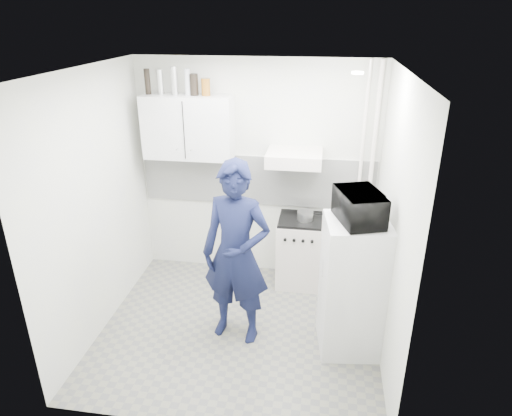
# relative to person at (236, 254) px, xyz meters

# --- Properties ---
(floor) EXTENTS (2.80, 2.80, 0.00)m
(floor) POSITION_rel_person_xyz_m (0.00, 0.07, -0.92)
(floor) COLOR slate
(floor) RESTS_ON ground
(ceiling) EXTENTS (2.80, 2.80, 0.00)m
(ceiling) POSITION_rel_person_xyz_m (0.00, 0.07, 1.68)
(ceiling) COLOR white
(ceiling) RESTS_ON wall_back
(wall_back) EXTENTS (2.80, 0.00, 2.80)m
(wall_back) POSITION_rel_person_xyz_m (0.00, 1.32, 0.38)
(wall_back) COLOR beige
(wall_back) RESTS_ON floor
(wall_left) EXTENTS (0.00, 2.60, 2.60)m
(wall_left) POSITION_rel_person_xyz_m (-1.40, 0.07, 0.38)
(wall_left) COLOR beige
(wall_left) RESTS_ON floor
(wall_right) EXTENTS (0.00, 2.60, 2.60)m
(wall_right) POSITION_rel_person_xyz_m (1.40, 0.07, 0.38)
(wall_right) COLOR beige
(wall_right) RESTS_ON floor
(person) EXTENTS (0.73, 0.54, 1.84)m
(person) POSITION_rel_person_xyz_m (0.00, 0.00, 0.00)
(person) COLOR black
(person) RESTS_ON floor
(stove) EXTENTS (0.51, 0.51, 0.82)m
(stove) POSITION_rel_person_xyz_m (0.55, 1.07, -0.51)
(stove) COLOR silver
(stove) RESTS_ON floor
(fridge) EXTENTS (0.62, 0.62, 1.34)m
(fridge) POSITION_rel_person_xyz_m (1.10, -0.01, -0.25)
(fridge) COLOR white
(fridge) RESTS_ON floor
(stove_top) EXTENTS (0.49, 0.49, 0.03)m
(stove_top) POSITION_rel_person_xyz_m (0.55, 1.07, -0.09)
(stove_top) COLOR black
(stove_top) RESTS_ON stove
(saucepan) EXTENTS (0.18, 0.18, 0.10)m
(saucepan) POSITION_rel_person_xyz_m (0.60, 1.04, -0.02)
(saucepan) COLOR silver
(saucepan) RESTS_ON stove_top
(microwave) EXTENTS (0.59, 0.49, 0.28)m
(microwave) POSITION_rel_person_xyz_m (1.10, -0.01, 0.56)
(microwave) COLOR black
(microwave) RESTS_ON fridge
(bottle_a) EXTENTS (0.06, 0.06, 0.27)m
(bottle_a) POSITION_rel_person_xyz_m (-1.18, 1.14, 1.42)
(bottle_a) COLOR black
(bottle_a) RESTS_ON upper_cabinet
(bottle_b) EXTENTS (0.07, 0.07, 0.26)m
(bottle_b) POSITION_rel_person_xyz_m (-1.04, 1.14, 1.41)
(bottle_b) COLOR silver
(bottle_b) RESTS_ON upper_cabinet
(bottle_c) EXTENTS (0.07, 0.07, 0.30)m
(bottle_c) POSITION_rel_person_xyz_m (-0.88, 1.14, 1.43)
(bottle_c) COLOR silver
(bottle_c) RESTS_ON upper_cabinet
(bottle_d) EXTENTS (0.06, 0.06, 0.28)m
(bottle_d) POSITION_rel_person_xyz_m (-0.73, 1.14, 1.42)
(bottle_d) COLOR #B2B7BC
(bottle_d) RESTS_ON upper_cabinet
(canister_a) EXTENTS (0.09, 0.09, 0.23)m
(canister_a) POSITION_rel_person_xyz_m (-0.66, 1.14, 1.39)
(canister_a) COLOR black
(canister_a) RESTS_ON upper_cabinet
(canister_b) EXTENTS (0.10, 0.10, 0.18)m
(canister_b) POSITION_rel_person_xyz_m (-0.53, 1.14, 1.37)
(canister_b) COLOR brown
(canister_b) RESTS_ON upper_cabinet
(upper_cabinet) EXTENTS (1.00, 0.35, 0.70)m
(upper_cabinet) POSITION_rel_person_xyz_m (-0.75, 1.14, 0.93)
(upper_cabinet) COLOR white
(upper_cabinet) RESTS_ON wall_back
(range_hood) EXTENTS (0.60, 0.50, 0.14)m
(range_hood) POSITION_rel_person_xyz_m (0.45, 1.07, 0.65)
(range_hood) COLOR silver
(range_hood) RESTS_ON wall_back
(backsplash) EXTENTS (2.74, 0.03, 0.60)m
(backsplash) POSITION_rel_person_xyz_m (0.00, 1.30, 0.28)
(backsplash) COLOR white
(backsplash) RESTS_ON wall_back
(pipe_a) EXTENTS (0.05, 0.05, 2.60)m
(pipe_a) POSITION_rel_person_xyz_m (1.30, 1.24, 0.38)
(pipe_a) COLOR silver
(pipe_a) RESTS_ON floor
(pipe_b) EXTENTS (0.04, 0.04, 2.60)m
(pipe_b) POSITION_rel_person_xyz_m (1.18, 1.24, 0.38)
(pipe_b) COLOR silver
(pipe_b) RESTS_ON floor
(ceiling_spot_fixture) EXTENTS (0.10, 0.10, 0.02)m
(ceiling_spot_fixture) POSITION_rel_person_xyz_m (1.00, 0.27, 1.65)
(ceiling_spot_fixture) COLOR white
(ceiling_spot_fixture) RESTS_ON ceiling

